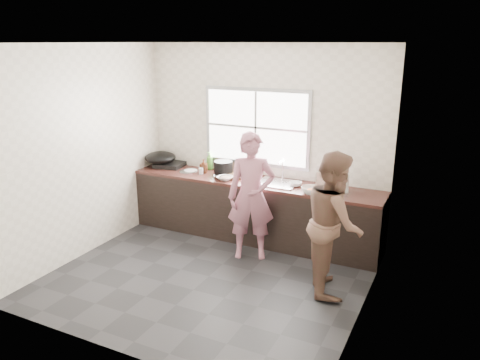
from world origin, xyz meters
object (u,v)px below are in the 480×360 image
at_px(dish_rack, 332,181).
at_px(pot_lid_right, 187,172).
at_px(woman, 251,200).
at_px(burner, 170,164).
at_px(pot_lid_left, 172,165).
at_px(bowl_mince, 225,178).
at_px(plate_food, 191,171).
at_px(bowl_held, 296,184).
at_px(glass_jar, 201,171).
at_px(bottle_brown_tall, 204,167).
at_px(wok, 160,158).
at_px(black_pot, 223,168).
at_px(bowl_crabs, 312,191).
at_px(person_side, 334,223).
at_px(bottle_brown_short, 227,166).
at_px(bottle_green, 210,161).
at_px(cutting_board, 235,176).

height_order(dish_rack, pot_lid_right, dish_rack).
distance_m(woman, burner, 1.82).
xyz_separation_m(dish_rack, pot_lid_left, (-2.59, 0.23, -0.15)).
relative_size(bowl_mince, pot_lid_left, 0.88).
xyz_separation_m(plate_food, burner, (-0.43, 0.10, 0.02)).
height_order(bowl_held, glass_jar, glass_jar).
height_order(bottle_brown_tall, pot_lid_right, bottle_brown_tall).
distance_m(glass_jar, burner, 0.67).
relative_size(plate_food, pot_lid_right, 0.82).
bearing_deg(glass_jar, plate_food, 163.66).
bearing_deg(wok, black_pot, 2.92).
bearing_deg(black_pot, bowl_crabs, -11.83).
height_order(bowl_mince, bowl_held, bowl_held).
height_order(woman, pot_lid_right, woman).
distance_m(person_side, plate_food, 2.60).
bearing_deg(person_side, bowl_held, 17.71).
height_order(bowl_crabs, bottle_brown_short, bottle_brown_short).
height_order(bottle_brown_short, pot_lid_right, bottle_brown_short).
bearing_deg(pot_lid_right, black_pot, 13.26).
relative_size(bowl_mince, bottle_green, 0.80).
xyz_separation_m(bottle_green, bottle_brown_short, (0.29, 0.00, -0.05)).
bearing_deg(bottle_brown_short, bottle_brown_tall, -145.59).
bearing_deg(bottle_green, wok, -165.53).
distance_m(woman, bottle_green, 1.33).
xyz_separation_m(plate_food, bottle_green, (0.21, 0.21, 0.13)).
bearing_deg(dish_rack, bowl_mince, 168.23).
xyz_separation_m(cutting_board, bowl_held, (0.92, -0.03, 0.02)).
relative_size(bowl_mince, dish_rack, 0.54).
bearing_deg(plate_food, bottle_green, 45.01).
bearing_deg(bottle_brown_short, pot_lid_left, -175.72).
distance_m(bottle_brown_tall, pot_lid_right, 0.26).
relative_size(bottle_brown_short, glass_jar, 1.83).
bearing_deg(glass_jar, bottle_brown_short, 44.05).
xyz_separation_m(woman, person_side, (1.17, -0.37, 0.03)).
xyz_separation_m(cutting_board, black_pot, (-0.22, 0.06, 0.08)).
bearing_deg(pot_lid_right, glass_jar, -1.07).
bearing_deg(pot_lid_right, dish_rack, -0.95).
distance_m(wok, dish_rack, 2.71).
xyz_separation_m(cutting_board, bowl_crabs, (1.21, -0.24, 0.02)).
bearing_deg(bottle_brown_tall, bottle_brown_short, 34.41).
bearing_deg(bottle_brown_tall, cutting_board, -0.31).
bearing_deg(person_side, dish_rack, -4.70).
xyz_separation_m(black_pot, bottle_brown_short, (-0.02, 0.14, -0.01)).
xyz_separation_m(bowl_mince, pot_lid_right, (-0.69, 0.13, -0.02)).
bearing_deg(bottle_brown_tall, person_side, -23.42).
relative_size(woman, pot_lid_right, 6.48).
bearing_deg(woman, pot_lid_left, 134.02).
bearing_deg(woman, bottle_brown_tall, 127.48).
bearing_deg(wok, dish_rack, -2.28).
relative_size(glass_jar, dish_rack, 0.22).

